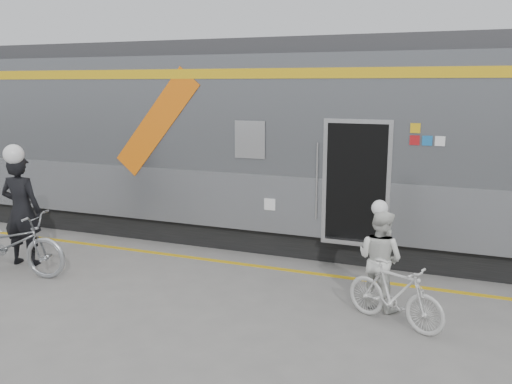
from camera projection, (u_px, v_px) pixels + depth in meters
The scene contains 9 objects.
ground at pixel (172, 306), 8.10m from camera, with size 90.00×90.00×0.00m, color slate.
train at pixel (268, 142), 11.53m from camera, with size 24.00×3.17×4.10m.
safety_strip at pixel (231, 263), 10.06m from camera, with size 24.00×0.12×0.01m, color gold.
man at pixel (21, 210), 9.80m from camera, with size 0.74×0.49×2.04m, color black.
bicycle_left at pixel (8, 244), 9.32m from camera, with size 0.74×2.13×1.12m, color #9B9EA2.
woman at pixel (380, 259), 7.95m from camera, with size 0.72×0.56×1.49m, color silver.
bicycle_right at pixel (395, 294), 7.40m from camera, with size 0.42×1.50×0.90m, color beige.
helmet_man at pixel (16, 145), 9.57m from camera, with size 0.35×0.35×0.35m, color white.
helmet_woman at pixel (383, 202), 7.78m from camera, with size 0.24×0.24×0.24m, color white.
Camera 1 is at (3.96, -6.61, 3.27)m, focal length 38.00 mm.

